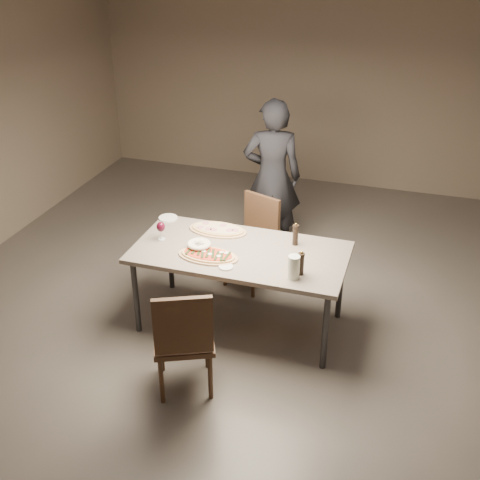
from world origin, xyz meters
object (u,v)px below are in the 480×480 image
(zucchini_pizza, at_px, (208,255))
(carafe, at_px, (294,267))
(pepper_mill_left, at_px, (301,263))
(ham_pizza, at_px, (218,229))
(dining_table, at_px, (240,256))
(chair_near, at_px, (184,337))
(bread_basket, at_px, (199,246))
(diner, at_px, (272,177))
(chair_far, at_px, (255,236))

(zucchini_pizza, xyz_separation_m, carafe, (0.74, -0.11, 0.08))
(pepper_mill_left, bearing_deg, ham_pizza, 150.06)
(dining_table, relative_size, carafe, 9.23)
(pepper_mill_left, distance_m, chair_near, 1.07)
(bread_basket, xyz_separation_m, chair_near, (0.20, -0.87, -0.27))
(ham_pizza, bearing_deg, diner, 71.97)
(chair_far, height_order, diner, diner)
(bread_basket, bearing_deg, chair_near, -76.76)
(carafe, distance_m, chair_near, 0.99)
(bread_basket, height_order, chair_far, chair_far)
(chair_far, distance_m, diner, 0.78)
(carafe, relative_size, chair_near, 0.21)
(pepper_mill_left, bearing_deg, chair_near, -132.82)
(bread_basket, xyz_separation_m, carafe, (0.86, -0.20, 0.05))
(chair_near, bearing_deg, chair_far, 64.24)
(diner, bearing_deg, dining_table, 79.50)
(dining_table, distance_m, chair_near, 0.99)
(pepper_mill_left, xyz_separation_m, diner, (-0.68, 1.67, -0.01))
(carafe, bearing_deg, chair_near, -134.10)
(bread_basket, xyz_separation_m, chair_far, (0.25, 0.84, -0.29))
(bread_basket, bearing_deg, carafe, -12.94)
(ham_pizza, relative_size, carafe, 2.72)
(dining_table, height_order, diner, diner)
(bread_basket, xyz_separation_m, pepper_mill_left, (0.90, -0.12, 0.05))
(chair_near, bearing_deg, dining_table, 58.30)
(carafe, distance_m, chair_far, 1.25)
(chair_far, bearing_deg, zucchini_pizza, 102.41)
(dining_table, xyz_separation_m, bread_basket, (-0.33, -0.10, 0.10))
(dining_table, relative_size, chair_near, 1.92)
(chair_near, xyz_separation_m, diner, (0.02, 2.42, 0.31))
(bread_basket, relative_size, diner, 0.12)
(ham_pizza, bearing_deg, carafe, -43.67)
(chair_far, bearing_deg, bread_basket, 94.18)
(chair_far, relative_size, diner, 0.53)
(dining_table, xyz_separation_m, zucchini_pizza, (-0.22, -0.18, 0.07))
(chair_far, bearing_deg, chair_near, 109.17)
(dining_table, height_order, zucchini_pizza, zucchini_pizza)
(carafe, bearing_deg, bread_basket, 167.06)
(chair_near, distance_m, diner, 2.44)
(ham_pizza, distance_m, chair_near, 1.28)
(pepper_mill_left, relative_size, chair_far, 0.23)
(zucchini_pizza, relative_size, pepper_mill_left, 2.48)
(dining_table, bearing_deg, pepper_mill_left, -21.04)
(pepper_mill_left, relative_size, chair_near, 0.22)
(pepper_mill_left, distance_m, chair_far, 1.21)
(chair_near, height_order, diner, diner)
(pepper_mill_left, relative_size, carafe, 1.06)
(ham_pizza, xyz_separation_m, pepper_mill_left, (0.87, -0.50, 0.08))
(dining_table, distance_m, chair_far, 0.77)
(chair_near, bearing_deg, pepper_mill_left, 22.86)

